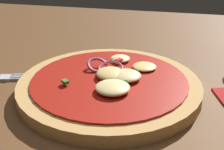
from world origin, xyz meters
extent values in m
cube|color=brown|center=(0.00, 0.00, 0.01)|extent=(1.44, 1.01, 0.03)
cylinder|color=tan|center=(-0.01, -0.01, 0.04)|extent=(0.28, 0.28, 0.02)
cylinder|color=#A81C11|center=(-0.01, -0.01, 0.05)|extent=(0.24, 0.24, 0.00)
ellipsoid|color=#EFCC72|center=(-0.01, 0.01, 0.06)|extent=(0.03, 0.03, 0.01)
ellipsoid|color=#EFCC72|center=(-0.01, 0.01, 0.05)|extent=(0.05, 0.05, 0.01)
ellipsoid|color=#F4DB8E|center=(-0.01, 0.07, 0.05)|extent=(0.03, 0.03, 0.01)
ellipsoid|color=#EFCC72|center=(0.03, 0.04, 0.05)|extent=(0.04, 0.04, 0.01)
ellipsoid|color=#F4DB8E|center=(0.01, 0.00, 0.06)|extent=(0.05, 0.05, 0.01)
ellipsoid|color=#EFCC72|center=(-0.01, 0.00, 0.06)|extent=(0.04, 0.04, 0.01)
ellipsoid|color=#F4DB8E|center=(0.00, -0.04, 0.06)|extent=(0.05, 0.05, 0.01)
torus|color=#B25984|center=(-0.02, 0.02, 0.06)|extent=(0.05, 0.05, 0.01)
torus|color=#B25984|center=(-0.04, 0.03, 0.06)|extent=(0.05, 0.05, 0.02)
cube|color=#2D8C28|center=(0.01, -0.02, 0.06)|extent=(0.01, 0.01, 0.00)
cube|color=red|center=(-0.01, 0.05, 0.06)|extent=(0.01, 0.01, 0.00)
cube|color=#2D8C28|center=(-0.07, -0.04, 0.06)|extent=(0.01, 0.01, 0.00)
cube|color=silver|center=(-0.19, 0.00, 0.03)|extent=(0.02, 0.02, 0.01)
cube|color=silver|center=(-0.16, 0.00, 0.03)|extent=(0.04, 0.01, 0.00)
cube|color=silver|center=(-0.17, 0.01, 0.03)|extent=(0.04, 0.01, 0.00)
cube|color=silver|center=(-0.17, 0.01, 0.03)|extent=(0.04, 0.01, 0.00)
cube|color=silver|center=(-0.17, 0.02, 0.03)|extent=(0.04, 0.01, 0.00)
camera|label=1|loc=(0.08, -0.44, 0.27)|focal=51.99mm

